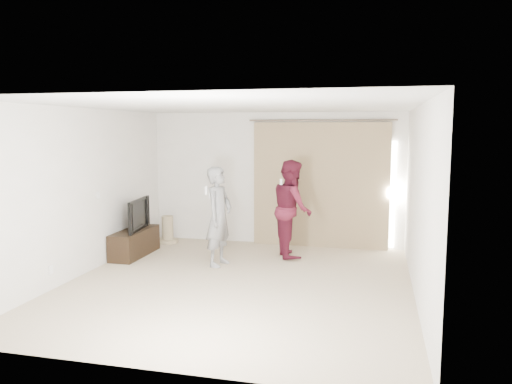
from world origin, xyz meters
TOP-DOWN VIEW (x-y plane):
  - floor at (0.00, 0.00)m, footprint 5.50×5.50m
  - wall_back at (0.00, 2.75)m, footprint 5.00×0.04m
  - wall_left at (-2.50, -0.00)m, footprint 0.04×5.50m
  - ceiling at (0.00, 0.00)m, footprint 5.00×5.50m
  - curtain at (0.91, 2.68)m, footprint 2.80×0.11m
  - tv_console at (-2.27, 1.19)m, footprint 0.42×1.22m
  - tv at (-2.27, 1.19)m, footprint 0.25×0.99m
  - scratching_post at (-2.10, 2.27)m, footprint 0.41×0.41m
  - person_man at (-0.58, 0.94)m, footprint 0.50×0.67m
  - person_woman at (0.50, 1.83)m, footprint 0.92×1.02m

SIDE VIEW (x-z plane):
  - floor at x=0.00m, z-range 0.00..0.00m
  - scratching_post at x=-2.10m, z-range -0.05..0.49m
  - tv_console at x=-2.27m, z-range 0.00..0.47m
  - tv at x=-2.27m, z-range 0.47..1.04m
  - person_man at x=-0.58m, z-range 0.00..1.66m
  - person_woman at x=0.50m, z-range 0.00..1.74m
  - curtain at x=0.91m, z-range -0.02..2.43m
  - wall_left at x=-2.50m, z-range 0.00..2.60m
  - wall_back at x=0.00m, z-range 0.00..2.60m
  - ceiling at x=0.00m, z-range 2.60..2.60m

